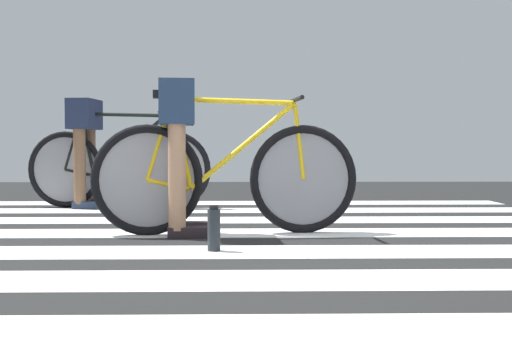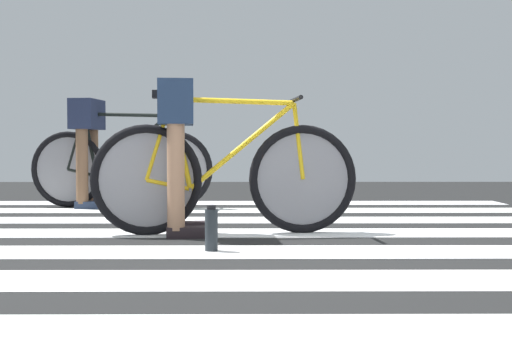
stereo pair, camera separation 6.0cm
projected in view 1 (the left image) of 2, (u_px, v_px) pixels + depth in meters
name	position (u px, v px, depth m)	size (l,w,h in m)	color
ground	(250.00, 255.00, 3.48)	(18.00, 14.00, 0.02)	black
crosswalk_markings	(246.00, 252.00, 3.50)	(5.42, 6.50, 0.00)	silver
bicycle_1_of_2	(226.00, 175.00, 4.20)	(1.73, 0.52, 0.93)	black
cyclist_1_of_2	(178.00, 136.00, 4.16)	(0.35, 0.43, 0.99)	#A87A5B
bicycle_2_of_2	(118.00, 167.00, 6.01)	(1.73, 0.52, 0.93)	black
cyclist_2_of_2	(85.00, 138.00, 6.03)	(0.35, 0.43, 1.01)	brown
water_bottle	(214.00, 229.00, 3.52)	(0.07, 0.07, 0.25)	#1F252A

